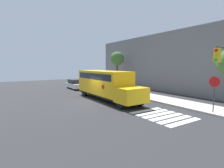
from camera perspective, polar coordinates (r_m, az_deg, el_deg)
ground_plane at (r=18.10m, az=-6.25°, el=-5.63°), size 60.00×60.00×0.00m
sidewalk_strip at (r=21.72m, az=9.33°, el=-3.51°), size 44.00×3.00×0.15m
building_backdrop at (r=26.23m, az=20.18°, el=6.59°), size 32.00×4.00×8.14m
crosswalk_stripes at (r=13.51m, az=16.25°, el=-9.88°), size 4.00×3.20×0.01m
school_bus at (r=18.79m, az=-2.18°, el=0.24°), size 9.79×2.57×3.08m
parked_car at (r=28.01m, az=-11.85°, el=-0.06°), size 4.12×1.79×1.49m
stop_sign at (r=15.02m, az=30.38°, el=-1.44°), size 0.77×0.10×2.85m
tree_far_sidewalk at (r=29.75m, az=1.71°, el=8.07°), size 2.32×2.32×5.99m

